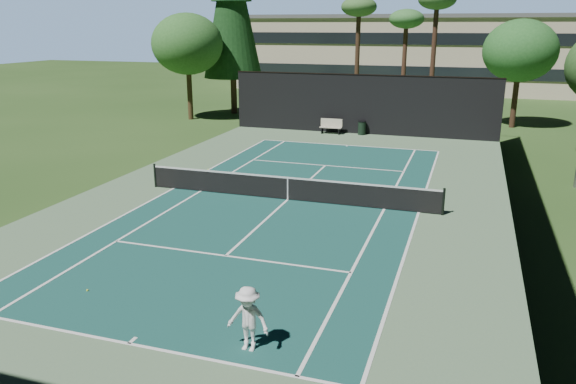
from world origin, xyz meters
name	(u,v)px	position (x,y,z in m)	size (l,w,h in m)	color
ground	(288,200)	(0.00, 0.00, 0.00)	(160.00, 160.00, 0.00)	#29491B
apron_slab	(288,200)	(0.00, 0.00, 0.01)	(18.00, 32.00, 0.01)	#577A55
court_surface	(288,200)	(0.00, 0.00, 0.01)	(10.97, 23.77, 0.01)	#174A43
court_lines	(288,200)	(0.00, 0.00, 0.02)	(11.07, 23.87, 0.01)	white
tennis_net	(288,187)	(0.00, 0.00, 0.56)	(12.90, 0.10, 1.10)	black
fence	(288,154)	(0.00, 0.06, 2.01)	(18.04, 32.05, 4.03)	black
player	(248,319)	(2.74, -11.21, 0.78)	(1.01, 0.58, 1.57)	white
tennis_ball_a	(87,290)	(-2.66, -9.89, 0.03)	(0.07, 0.07, 0.07)	yellow
tennis_ball_b	(284,188)	(-0.70, 1.61, 0.04)	(0.07, 0.07, 0.07)	#B1CE2E
tennis_ball_c	(308,184)	(0.16, 2.62, 0.04)	(0.08, 0.08, 0.08)	#B4D12F
tennis_ball_d	(208,169)	(-5.51, 3.64, 0.03)	(0.07, 0.07, 0.07)	#C6E233
park_bench	(331,126)	(-1.94, 15.42, 0.55)	(1.50, 0.45, 1.02)	#BCB19B
trash_bin	(362,128)	(0.14, 15.70, 0.48)	(0.56, 0.56, 0.95)	black
palm_a	(359,11)	(-2.00, 24.00, 8.19)	(2.80, 2.80, 9.32)	#3F291B
palm_b	(406,23)	(1.50, 26.00, 7.36)	(2.80, 2.80, 8.42)	#462B1E
palm_c	(437,5)	(4.00, 23.00, 8.60)	(2.80, 2.80, 9.77)	#40271B
decid_tree_a	(520,51)	(10.00, 22.00, 5.42)	(5.12, 5.12, 7.62)	#3F281B
decid_tree_c	(187,44)	(-14.00, 18.00, 5.76)	(5.44, 5.44, 8.09)	#49361F
campus_building	(412,52)	(0.00, 45.98, 4.21)	(40.50, 12.50, 8.30)	beige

